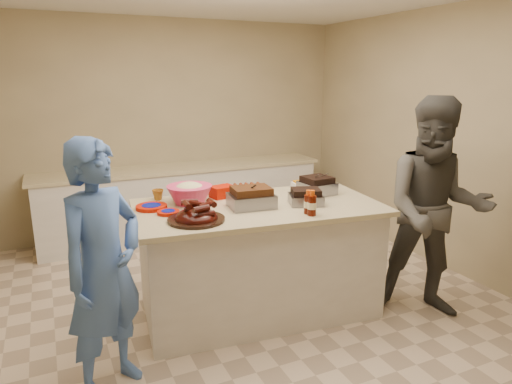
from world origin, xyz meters
name	(u,v)px	position (x,y,z in m)	size (l,w,h in m)	color
room	(255,310)	(0.00, 0.00, 0.00)	(4.50, 5.00, 2.70)	tan
back_counter	(184,200)	(0.00, 2.20, 0.45)	(3.60, 0.64, 0.90)	silver
island	(258,309)	(0.03, 0.00, 0.00)	(2.03, 1.07, 0.96)	silver
rib_platter	(196,221)	(-0.57, -0.19, 0.96)	(0.43, 0.43, 0.17)	#3B0A05
pulled_pork_tray	(251,207)	(-0.05, -0.03, 0.96)	(0.36, 0.27, 0.11)	#47230F
brisket_tray	(306,204)	(0.40, -0.14, 0.96)	(0.27, 0.23, 0.08)	black
roasting_pan	(317,194)	(0.67, 0.11, 0.96)	(0.27, 0.27, 0.11)	gray
coleslaw_bowl	(190,203)	(-0.47, 0.29, 0.96)	(0.38, 0.38, 0.26)	#D53062
sausage_plate	(250,194)	(0.11, 0.36, 0.96)	(0.32, 0.32, 0.05)	silver
mac_cheese_dish	(310,189)	(0.70, 0.29, 0.96)	(0.30, 0.22, 0.08)	#D98A00
bbq_bottle_a	(312,215)	(0.28, -0.43, 0.96)	(0.07, 0.07, 0.20)	#400C03
bbq_bottle_b	(308,213)	(0.28, -0.38, 0.96)	(0.06, 0.06, 0.19)	#400C03
mustard_bottle	(242,203)	(-0.07, 0.12, 0.96)	(0.04, 0.04, 0.11)	#F5AF06
sauce_bowl	(234,198)	(-0.08, 0.29, 0.96)	(0.14, 0.04, 0.14)	silver
plate_stack_large	(152,209)	(-0.80, 0.26, 0.96)	(0.25, 0.25, 0.03)	#A91100
plate_stack_small	(168,214)	(-0.71, 0.07, 0.96)	(0.17, 0.17, 0.02)	#A91100
plastic_cup	(158,200)	(-0.69, 0.52, 0.96)	(0.10, 0.09, 0.10)	#945B16
basket_stack	(223,197)	(-0.15, 0.36, 0.96)	(0.20, 0.15, 0.10)	#A91100
guest_gray	(424,311)	(1.34, -0.64, 0.00)	(0.90, 1.86, 0.70)	#4C4A45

